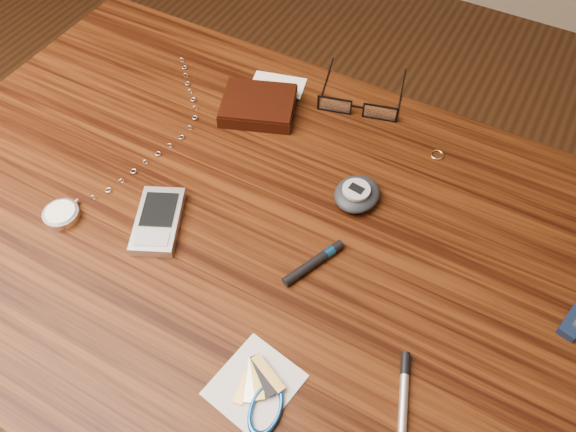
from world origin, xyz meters
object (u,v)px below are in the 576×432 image
Objects in this scene: eyeglasses at (358,106)px; pda_phone at (158,221)px; desk at (242,264)px; wallet_and_card at (259,105)px; notepad_keys at (261,395)px; pedometer at (357,194)px; pocket_watch at (70,207)px; silver_pen at (404,398)px.

pda_phone is at bearing -113.63° from eyeglasses.
eyeglasses reaches higher than desk.
eyeglasses is at bearing 27.53° from wallet_and_card.
eyeglasses is (0.05, 0.28, 0.11)m from desk.
notepad_keys reaches higher than desk.
pedometer reaches higher than pda_phone.
wallet_and_card is 1.07× the size of eyeglasses.
pocket_watch is 0.37m from notepad_keys.
eyeglasses reaches higher than pocket_watch.
pedometer is 0.73× the size of notepad_keys.
pedometer is at bearing 125.04° from silver_pen.
eyeglasses is at bearing 114.01° from pedometer.
desk is 9.54× the size of notepad_keys.
wallet_and_card is at bearing -152.47° from eyeglasses.
silver_pen is (0.23, -0.39, -0.01)m from eyeglasses.
pedometer is at bearing 43.07° from desk.
eyeglasses and pedometer have the same top height.
pda_phone is 1.15× the size of notepad_keys.
pocket_watch reaches higher than notepad_keys.
eyeglasses reaches higher than notepad_keys.
wallet_and_card is 1.41× the size of silver_pen.
pocket_watch is at bearing -148.55° from pedometer.
pedometer is at bearing -23.14° from wallet_and_card.
wallet_and_card is at bearing 88.73° from pda_phone.
pocket_watch is (-0.26, -0.37, -0.01)m from eyeglasses.
pedometer is (0.34, 0.21, 0.01)m from pocket_watch.
pda_phone is 0.28m from notepad_keys.
wallet_and_card reaches higher than pocket_watch.
pedometer is (0.07, -0.16, -0.00)m from eyeglasses.
silver_pen is at bearing -40.75° from wallet_and_card.
wallet_and_card is 0.16m from eyeglasses.
wallet_and_card is 0.45× the size of pocket_watch.
pda_phone reaches higher than desk.
desk is 0.25m from wallet_and_card.
desk is 5.90× the size of wallet_and_card.
silver_pen is at bearing -2.90° from pocket_watch.
pocket_watch is at bearing -157.06° from desk.
notepad_keys is at bearing -78.39° from eyeglasses.
pocket_watch reaches higher than desk.
pda_phone reaches higher than pocket_watch.
notepad_keys is (0.36, -0.10, -0.00)m from pocket_watch.
pda_phone is 0.27m from pedometer.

